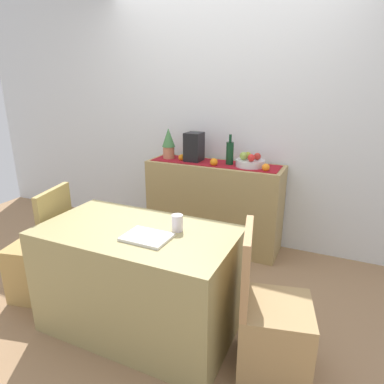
{
  "coord_description": "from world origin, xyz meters",
  "views": [
    {
      "loc": [
        1.12,
        -2.14,
        1.65
      ],
      "look_at": [
        -0.01,
        0.36,
        0.74
      ],
      "focal_mm": 31.63,
      "sensor_mm": 36.0,
      "label": 1
    }
  ],
  "objects_px": {
    "coffee_maker": "(194,147)",
    "potted_plant": "(169,143)",
    "sideboard_console": "(214,205)",
    "chair_by_corner": "(272,332)",
    "fruit_bowl": "(250,163)",
    "chair_near_window": "(43,264)",
    "wine_bottle": "(230,153)",
    "coffee_cup": "(177,223)",
    "open_book": "(147,237)",
    "dining_table": "(139,280)"
  },
  "relations": [
    {
      "from": "wine_bottle",
      "to": "coffee_cup",
      "type": "xyz_separation_m",
      "value": [
        0.09,
        -1.3,
        -0.2
      ]
    },
    {
      "from": "chair_by_corner",
      "to": "coffee_cup",
      "type": "bearing_deg",
      "value": 171.35
    },
    {
      "from": "coffee_maker",
      "to": "potted_plant",
      "type": "xyz_separation_m",
      "value": [
        -0.29,
        0.0,
        0.02
      ]
    },
    {
      "from": "dining_table",
      "to": "sideboard_console",
      "type": "bearing_deg",
      "value": 89.84
    },
    {
      "from": "dining_table",
      "to": "chair_near_window",
      "type": "xyz_separation_m",
      "value": [
        -0.9,
        0.0,
        -0.1
      ]
    },
    {
      "from": "wine_bottle",
      "to": "potted_plant",
      "type": "bearing_deg",
      "value": -180.0
    },
    {
      "from": "wine_bottle",
      "to": "potted_plant",
      "type": "xyz_separation_m",
      "value": [
        -0.66,
        -0.0,
        0.05
      ]
    },
    {
      "from": "coffee_cup",
      "to": "chair_near_window",
      "type": "height_order",
      "value": "chair_near_window"
    },
    {
      "from": "potted_plant",
      "to": "coffee_cup",
      "type": "relative_size",
      "value": 2.96
    },
    {
      "from": "potted_plant",
      "to": "chair_by_corner",
      "type": "xyz_separation_m",
      "value": [
        1.41,
        -1.4,
        -0.78
      ]
    },
    {
      "from": "fruit_bowl",
      "to": "chair_near_window",
      "type": "distance_m",
      "value": 1.99
    },
    {
      "from": "wine_bottle",
      "to": "open_book",
      "type": "bearing_deg",
      "value": -91.03
    },
    {
      "from": "chair_near_window",
      "to": "chair_by_corner",
      "type": "distance_m",
      "value": 1.81
    },
    {
      "from": "sideboard_console",
      "to": "chair_by_corner",
      "type": "height_order",
      "value": "chair_by_corner"
    },
    {
      "from": "coffee_maker",
      "to": "sideboard_console",
      "type": "bearing_deg",
      "value": 0.0
    },
    {
      "from": "wine_bottle",
      "to": "coffee_cup",
      "type": "height_order",
      "value": "wine_bottle"
    },
    {
      "from": "potted_plant",
      "to": "open_book",
      "type": "xyz_separation_m",
      "value": [
        0.64,
        -1.48,
        -0.3
      ]
    },
    {
      "from": "open_book",
      "to": "coffee_cup",
      "type": "distance_m",
      "value": 0.22
    },
    {
      "from": "chair_by_corner",
      "to": "coffee_maker",
      "type": "bearing_deg",
      "value": 128.73
    },
    {
      "from": "dining_table",
      "to": "chair_near_window",
      "type": "bearing_deg",
      "value": 179.77
    },
    {
      "from": "coffee_cup",
      "to": "dining_table",
      "type": "bearing_deg",
      "value": -158.91
    },
    {
      "from": "fruit_bowl",
      "to": "dining_table",
      "type": "xyz_separation_m",
      "value": [
        -0.36,
        -1.4,
        -0.54
      ]
    },
    {
      "from": "wine_bottle",
      "to": "coffee_maker",
      "type": "distance_m",
      "value": 0.38
    },
    {
      "from": "coffee_maker",
      "to": "potted_plant",
      "type": "height_order",
      "value": "potted_plant"
    },
    {
      "from": "coffee_maker",
      "to": "coffee_cup",
      "type": "xyz_separation_m",
      "value": [
        0.47,
        -1.3,
        -0.23
      ]
    },
    {
      "from": "potted_plant",
      "to": "chair_near_window",
      "type": "xyz_separation_m",
      "value": [
        -0.4,
        -1.39,
        -0.78
      ]
    },
    {
      "from": "sideboard_console",
      "to": "potted_plant",
      "type": "xyz_separation_m",
      "value": [
        -0.51,
        0.0,
        0.61
      ]
    },
    {
      "from": "potted_plant",
      "to": "coffee_cup",
      "type": "bearing_deg",
      "value": -59.86
    },
    {
      "from": "potted_plant",
      "to": "chair_near_window",
      "type": "bearing_deg",
      "value": -105.98
    },
    {
      "from": "sideboard_console",
      "to": "coffee_cup",
      "type": "xyz_separation_m",
      "value": [
        0.25,
        -1.3,
        0.36
      ]
    },
    {
      "from": "sideboard_console",
      "to": "fruit_bowl",
      "type": "distance_m",
      "value": 0.59
    },
    {
      "from": "fruit_bowl",
      "to": "chair_near_window",
      "type": "height_order",
      "value": "fruit_bowl"
    },
    {
      "from": "wine_bottle",
      "to": "open_book",
      "type": "xyz_separation_m",
      "value": [
        -0.03,
        -1.48,
        -0.24
      ]
    },
    {
      "from": "wine_bottle",
      "to": "coffee_cup",
      "type": "relative_size",
      "value": 2.74
    },
    {
      "from": "coffee_cup",
      "to": "chair_by_corner",
      "type": "distance_m",
      "value": 0.85
    },
    {
      "from": "open_book",
      "to": "chair_by_corner",
      "type": "relative_size",
      "value": 0.31
    },
    {
      "from": "coffee_maker",
      "to": "chair_near_window",
      "type": "distance_m",
      "value": 1.73
    },
    {
      "from": "coffee_maker",
      "to": "wine_bottle",
      "type": "bearing_deg",
      "value": 0.0
    },
    {
      "from": "coffee_maker",
      "to": "dining_table",
      "type": "bearing_deg",
      "value": -81.12
    },
    {
      "from": "dining_table",
      "to": "coffee_cup",
      "type": "relative_size",
      "value": 11.93
    },
    {
      "from": "fruit_bowl",
      "to": "chair_near_window",
      "type": "relative_size",
      "value": 0.3
    },
    {
      "from": "coffee_maker",
      "to": "chair_by_corner",
      "type": "bearing_deg",
      "value": -51.27
    },
    {
      "from": "potted_plant",
      "to": "chair_near_window",
      "type": "distance_m",
      "value": 1.64
    },
    {
      "from": "chair_near_window",
      "to": "chair_by_corner",
      "type": "relative_size",
      "value": 1.0
    },
    {
      "from": "wine_bottle",
      "to": "dining_table",
      "type": "height_order",
      "value": "wine_bottle"
    },
    {
      "from": "wine_bottle",
      "to": "fruit_bowl",
      "type": "bearing_deg",
      "value": -0.0
    },
    {
      "from": "coffee_cup",
      "to": "chair_near_window",
      "type": "relative_size",
      "value": 0.12
    },
    {
      "from": "coffee_maker",
      "to": "potted_plant",
      "type": "bearing_deg",
      "value": 180.0
    },
    {
      "from": "open_book",
      "to": "coffee_cup",
      "type": "xyz_separation_m",
      "value": [
        0.12,
        0.18,
        0.04
      ]
    },
    {
      "from": "sideboard_console",
      "to": "fruit_bowl",
      "type": "xyz_separation_m",
      "value": [
        0.36,
        0.0,
        0.48
      ]
    }
  ]
}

